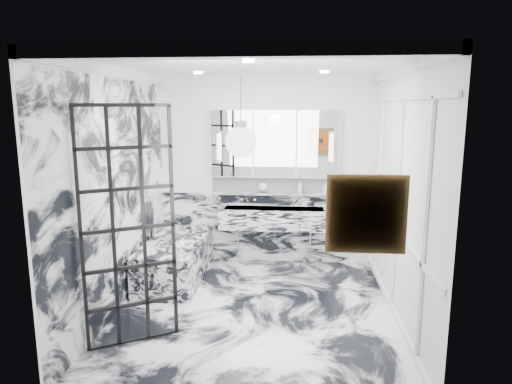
# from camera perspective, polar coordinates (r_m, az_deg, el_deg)

# --- Properties ---
(floor) EXTENTS (3.60, 3.60, 0.00)m
(floor) POSITION_cam_1_polar(r_m,az_deg,el_deg) (5.57, -0.22, -14.47)
(floor) COLOR white
(floor) RESTS_ON ground
(ceiling) EXTENTS (3.60, 3.60, 0.00)m
(ceiling) POSITION_cam_1_polar(r_m,az_deg,el_deg) (5.05, -0.24, 15.61)
(ceiling) COLOR white
(ceiling) RESTS_ON wall_back
(wall_back) EXTENTS (3.60, 0.00, 3.60)m
(wall_back) POSITION_cam_1_polar(r_m,az_deg,el_deg) (6.90, 1.14, 2.65)
(wall_back) COLOR white
(wall_back) RESTS_ON floor
(wall_front) EXTENTS (3.60, 0.00, 3.60)m
(wall_front) POSITION_cam_1_polar(r_m,az_deg,el_deg) (3.39, -3.04, -5.91)
(wall_front) COLOR white
(wall_front) RESTS_ON floor
(wall_left) EXTENTS (0.00, 3.60, 3.60)m
(wall_left) POSITION_cam_1_polar(r_m,az_deg,el_deg) (5.51, -17.05, 0.11)
(wall_left) COLOR white
(wall_left) RESTS_ON floor
(wall_right) EXTENTS (0.00, 3.60, 3.60)m
(wall_right) POSITION_cam_1_polar(r_m,az_deg,el_deg) (5.23, 17.50, -0.45)
(wall_right) COLOR white
(wall_right) RESTS_ON floor
(marble_clad_back) EXTENTS (3.18, 0.05, 1.05)m
(marble_clad_back) POSITION_cam_1_polar(r_m,az_deg,el_deg) (7.05, 1.10, -4.44)
(marble_clad_back) COLOR white
(marble_clad_back) RESTS_ON floor
(marble_clad_left) EXTENTS (0.02, 3.56, 2.68)m
(marble_clad_left) POSITION_cam_1_polar(r_m,az_deg,el_deg) (5.51, -16.87, -0.50)
(marble_clad_left) COLOR white
(marble_clad_left) RESTS_ON floor
(panel_molding) EXTENTS (0.03, 3.40, 2.30)m
(panel_molding) POSITION_cam_1_polar(r_m,az_deg,el_deg) (5.25, 17.22, -1.52)
(panel_molding) COLOR white
(panel_molding) RESTS_ON floor
(soap_bottle_a) EXTENTS (0.09, 0.09, 0.19)m
(soap_bottle_a) POSITION_cam_1_polar(r_m,az_deg,el_deg) (6.83, 5.51, 0.69)
(soap_bottle_a) COLOR #8C5919
(soap_bottle_a) RESTS_ON ledge
(soap_bottle_b) EXTENTS (0.10, 0.10, 0.17)m
(soap_bottle_b) POSITION_cam_1_polar(r_m,az_deg,el_deg) (6.84, 8.72, 0.57)
(soap_bottle_b) COLOR #4C4C51
(soap_bottle_b) RESTS_ON ledge
(soap_bottle_c) EXTENTS (0.16, 0.16, 0.16)m
(soap_bottle_c) POSITION_cam_1_polar(r_m,az_deg,el_deg) (6.85, 8.83, 0.50)
(soap_bottle_c) COLOR silver
(soap_bottle_c) RESTS_ON ledge
(face_pot) EXTENTS (0.14, 0.14, 0.14)m
(face_pot) POSITION_cam_1_polar(r_m,az_deg,el_deg) (6.85, 0.86, 0.60)
(face_pot) COLOR white
(face_pot) RESTS_ON ledge
(amber_bottle) EXTENTS (0.04, 0.04, 0.10)m
(amber_bottle) POSITION_cam_1_polar(r_m,az_deg,el_deg) (6.84, 5.76, 0.31)
(amber_bottle) COLOR #8C5919
(amber_bottle) RESTS_ON ledge
(flower_vase) EXTENTS (0.09, 0.09, 0.12)m
(flower_vase) POSITION_cam_1_polar(r_m,az_deg,el_deg) (5.56, -9.68, -7.88)
(flower_vase) COLOR silver
(flower_vase) RESTS_ON bathtub
(crittall_door) EXTENTS (0.79, 0.47, 2.38)m
(crittall_door) POSITION_cam_1_polar(r_m,az_deg,el_deg) (4.64, -15.64, -4.44)
(crittall_door) COLOR black
(crittall_door) RESTS_ON floor
(artwork) EXTENTS (0.48, 0.05, 0.48)m
(artwork) POSITION_cam_1_polar(r_m,az_deg,el_deg) (3.38, 13.61, -2.70)
(artwork) COLOR #B74212
(artwork) RESTS_ON wall_front
(pendant_light) EXTENTS (0.26, 0.26, 0.26)m
(pendant_light) POSITION_cam_1_polar(r_m,az_deg,el_deg) (3.76, -1.90, 6.28)
(pendant_light) COLOR white
(pendant_light) RESTS_ON ceiling
(trough_sink) EXTENTS (1.60, 0.45, 0.30)m
(trough_sink) POSITION_cam_1_polar(r_m,az_deg,el_deg) (6.78, 2.24, -3.28)
(trough_sink) COLOR silver
(trough_sink) RESTS_ON wall_back
(ledge) EXTENTS (1.90, 0.14, 0.04)m
(ledge) POSITION_cam_1_polar(r_m,az_deg,el_deg) (6.87, 2.33, -0.19)
(ledge) COLOR silver
(ledge) RESTS_ON wall_back
(subway_tile) EXTENTS (1.90, 0.03, 0.23)m
(subway_tile) POSITION_cam_1_polar(r_m,az_deg,el_deg) (6.90, 2.37, 1.01)
(subway_tile) COLOR white
(subway_tile) RESTS_ON wall_back
(mirror_cabinet) EXTENTS (1.90, 0.16, 1.00)m
(mirror_cabinet) POSITION_cam_1_polar(r_m,az_deg,el_deg) (6.77, 2.38, 6.06)
(mirror_cabinet) COLOR white
(mirror_cabinet) RESTS_ON wall_back
(sconce_left) EXTENTS (0.07, 0.07, 0.40)m
(sconce_left) POSITION_cam_1_polar(r_m,az_deg,el_deg) (6.77, -4.65, 5.69)
(sconce_left) COLOR white
(sconce_left) RESTS_ON mirror_cabinet
(sconce_right) EXTENTS (0.07, 0.07, 0.40)m
(sconce_right) POSITION_cam_1_polar(r_m,az_deg,el_deg) (6.69, 9.41, 5.53)
(sconce_right) COLOR white
(sconce_right) RESTS_ON mirror_cabinet
(bathtub) EXTENTS (0.75, 1.65, 0.55)m
(bathtub) POSITION_cam_1_polar(r_m,az_deg,el_deg) (6.48, -9.99, -8.30)
(bathtub) COLOR silver
(bathtub) RESTS_ON floor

